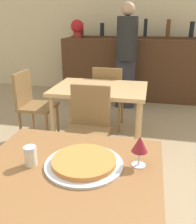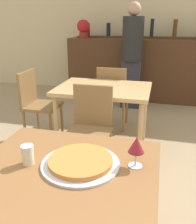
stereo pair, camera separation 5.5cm
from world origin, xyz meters
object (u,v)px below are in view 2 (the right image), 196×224
(chair_far_side_back, at_px, (113,93))
(wine_glass, at_px, (136,146))
(chair_far_side_front, at_px, (90,125))
(potted_plant, at_px, (83,28))
(person_standing, at_px, (132,53))
(pizza_tray, at_px, (81,162))
(cheese_shaker, at_px, (28,154))
(chair_far_side_left, at_px, (36,101))

(chair_far_side_back, distance_m, wine_glass, 2.20)
(chair_far_side_front, relative_size, potted_plant, 2.68)
(person_standing, bearing_deg, pizza_tray, -87.72)
(person_standing, xyz_separation_m, potted_plant, (-0.99, 0.53, 0.38))
(chair_far_side_front, distance_m, wine_glass, 1.18)
(chair_far_side_back, relative_size, cheese_shaker, 8.65)
(chair_far_side_front, bearing_deg, chair_far_side_back, 90.00)
(person_standing, xyz_separation_m, wine_glass, (0.39, -3.11, -0.05))
(chair_far_side_back, xyz_separation_m, potted_plant, (-0.87, 1.53, 0.79))
(person_standing, bearing_deg, chair_far_side_left, -121.83)
(potted_plant, bearing_deg, cheese_shaker, -77.01)
(chair_far_side_left, bearing_deg, potted_plant, 0.81)
(chair_far_side_back, xyz_separation_m, person_standing, (0.12, 1.00, 0.41))
(chair_far_side_back, bearing_deg, pizza_tray, 96.63)
(chair_far_side_front, xyz_separation_m, cheese_shaker, (-0.01, -1.10, 0.30))
(pizza_tray, bearing_deg, wine_glass, 11.91)
(chair_far_side_back, distance_m, potted_plant, 1.93)
(chair_far_side_left, height_order, potted_plant, potted_plant)
(chair_far_side_back, bearing_deg, chair_far_side_front, 90.00)
(person_standing, relative_size, wine_glass, 10.78)
(chair_far_side_front, relative_size, pizza_tray, 2.24)
(chair_far_side_left, height_order, person_standing, person_standing)
(cheese_shaker, bearing_deg, pizza_tray, 10.45)
(pizza_tray, height_order, person_standing, person_standing)
(chair_far_side_front, relative_size, cheese_shaker, 8.65)
(chair_far_side_left, height_order, wine_glass, wine_glass)
(pizza_tray, xyz_separation_m, cheese_shaker, (-0.26, -0.05, 0.04))
(wine_glass, height_order, potted_plant, potted_plant)
(chair_far_side_front, distance_m, chair_far_side_left, 1.00)
(chair_far_side_left, height_order, cheese_shaker, chair_far_side_left)
(wine_glass, xyz_separation_m, potted_plant, (-1.39, 3.64, 0.43))
(chair_far_side_back, xyz_separation_m, cheese_shaker, (-0.01, -2.21, 0.30))
(chair_far_side_front, bearing_deg, person_standing, 86.60)
(chair_far_side_front, xyz_separation_m, person_standing, (0.12, 2.11, 0.41))
(chair_far_side_back, height_order, chair_far_side_left, same)
(person_standing, distance_m, wine_glass, 3.13)
(chair_far_side_front, distance_m, person_standing, 2.15)
(cheese_shaker, bearing_deg, wine_glass, 11.19)
(wine_glass, bearing_deg, potted_plant, 110.87)
(wine_glass, bearing_deg, person_standing, 97.20)
(chair_far_side_front, distance_m, pizza_tray, 1.12)
(potted_plant, bearing_deg, chair_far_side_back, -60.43)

